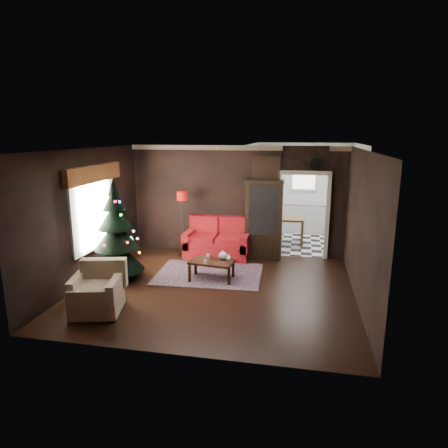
% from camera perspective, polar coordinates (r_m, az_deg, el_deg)
% --- Properties ---
extents(floor, '(5.50, 5.50, 0.00)m').
position_cam_1_polar(floor, '(8.11, -1.25, -9.37)').
color(floor, black).
rests_on(floor, ground).
extents(ceiling, '(5.50, 5.50, 0.00)m').
position_cam_1_polar(ceiling, '(7.50, -1.36, 10.81)').
color(ceiling, white).
rests_on(ceiling, ground).
extents(wall_back, '(5.50, 0.00, 5.50)m').
position_cam_1_polar(wall_back, '(10.09, 1.77, 3.41)').
color(wall_back, black).
rests_on(wall_back, ground).
extents(wall_front, '(5.50, 0.00, 5.50)m').
position_cam_1_polar(wall_front, '(5.36, -7.13, -5.52)').
color(wall_front, black).
rests_on(wall_front, ground).
extents(wall_left, '(0.00, 5.50, 5.50)m').
position_cam_1_polar(wall_left, '(8.69, -19.30, 1.08)').
color(wall_left, black).
rests_on(wall_left, ground).
extents(wall_right, '(0.00, 5.50, 5.50)m').
position_cam_1_polar(wall_right, '(7.59, 19.41, -0.60)').
color(wall_right, black).
rests_on(wall_right, ground).
extents(doorway, '(1.10, 0.10, 2.10)m').
position_cam_1_polar(doorway, '(10.02, 11.39, 1.05)').
color(doorway, '#EEE4C8').
rests_on(doorway, ground).
extents(left_window, '(0.05, 1.60, 1.40)m').
position_cam_1_polar(left_window, '(8.83, -18.45, 1.66)').
color(left_window, white).
rests_on(left_window, wall_left).
extents(valance, '(0.12, 2.10, 0.35)m').
position_cam_1_polar(valance, '(8.68, -18.38, 6.96)').
color(valance, brown).
rests_on(valance, wall_left).
extents(kitchen_floor, '(3.00, 3.00, 0.00)m').
position_cam_1_polar(kitchen_floor, '(11.73, 11.17, -2.45)').
color(kitchen_floor, white).
rests_on(kitchen_floor, ground).
extents(kitchen_window, '(0.70, 0.06, 0.70)m').
position_cam_1_polar(kitchen_window, '(12.84, 11.55, 6.60)').
color(kitchen_window, white).
rests_on(kitchen_window, ground).
extents(rug, '(2.40, 1.80, 0.01)m').
position_cam_1_polar(rug, '(8.89, -2.20, -7.26)').
color(rug, '#2E212B').
rests_on(rug, ground).
extents(loveseat, '(1.70, 0.90, 1.00)m').
position_cam_1_polar(loveseat, '(9.93, -0.97, -2.07)').
color(loveseat, maroon).
rests_on(loveseat, ground).
extents(curio_cabinet, '(0.90, 0.45, 1.90)m').
position_cam_1_polar(curio_cabinet, '(9.86, 5.83, 0.45)').
color(curio_cabinet, black).
rests_on(curio_cabinet, ground).
extents(floor_lamp, '(0.35, 0.35, 1.67)m').
position_cam_1_polar(floor_lamp, '(10.07, -6.05, 0.02)').
color(floor_lamp, black).
rests_on(floor_lamp, ground).
extents(christmas_tree, '(1.31, 1.31, 2.13)m').
position_cam_1_polar(christmas_tree, '(8.60, -15.45, -1.17)').
color(christmas_tree, black).
rests_on(christmas_tree, ground).
extents(armchair, '(1.03, 1.03, 0.87)m').
position_cam_1_polar(armchair, '(7.27, -18.09, -8.87)').
color(armchair, tan).
rests_on(armchair, ground).
extents(coffee_table, '(0.99, 0.67, 0.42)m').
position_cam_1_polar(coffee_table, '(8.50, -1.78, -6.71)').
color(coffee_table, black).
rests_on(coffee_table, rug).
extents(teapot, '(0.27, 0.27, 0.19)m').
position_cam_1_polar(teapot, '(8.46, -0.17, -4.62)').
color(teapot, silver).
rests_on(teapot, coffee_table).
extents(cup_a, '(0.10, 0.10, 0.07)m').
position_cam_1_polar(cup_a, '(8.65, -2.35, -4.65)').
color(cup_a, white).
rests_on(cup_a, coffee_table).
extents(cup_b, '(0.10, 0.10, 0.07)m').
position_cam_1_polar(cup_b, '(8.26, -2.76, -5.52)').
color(cup_b, silver).
rests_on(cup_b, coffee_table).
extents(book, '(0.18, 0.02, 0.24)m').
position_cam_1_polar(book, '(8.56, -0.27, -4.23)').
color(book, '#7B694E').
rests_on(book, coffee_table).
extents(wall_clock, '(0.32, 0.32, 0.06)m').
position_cam_1_polar(wall_clock, '(9.79, 13.22, 8.56)').
color(wall_clock, white).
rests_on(wall_clock, wall_back).
extents(painting, '(0.62, 0.05, 0.52)m').
position_cam_1_polar(painting, '(9.84, 6.12, 8.09)').
color(painting, tan).
rests_on(painting, wall_back).
extents(kitchen_counter, '(1.80, 0.60, 0.90)m').
position_cam_1_polar(kitchen_counter, '(12.79, 11.29, 0.91)').
color(kitchen_counter, silver).
rests_on(kitchen_counter, ground).
extents(kitchen_table, '(0.70, 0.70, 0.75)m').
position_cam_1_polar(kitchen_table, '(11.35, 9.73, -0.97)').
color(kitchen_table, brown).
rests_on(kitchen_table, ground).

